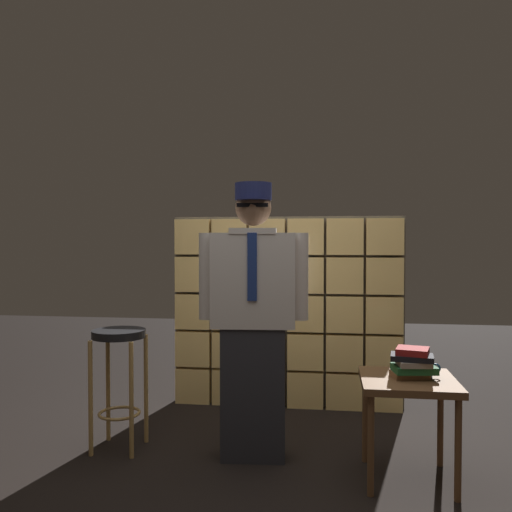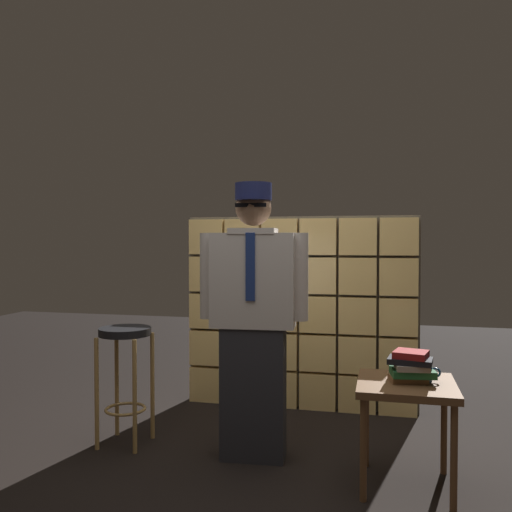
% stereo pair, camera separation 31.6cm
% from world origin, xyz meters
% --- Properties ---
extents(ground_plane, '(12.00, 12.00, 0.00)m').
position_xyz_m(ground_plane, '(0.00, 0.00, 0.00)').
color(ground_plane, black).
extents(glass_block_wall, '(1.87, 0.10, 1.56)m').
position_xyz_m(glass_block_wall, '(-0.00, 1.42, 0.76)').
color(glass_block_wall, '#F2C672').
rests_on(glass_block_wall, ground).
extents(standing_person, '(0.68, 0.30, 1.69)m').
position_xyz_m(standing_person, '(-0.12, 0.36, 0.88)').
color(standing_person, '#28282D').
rests_on(standing_person, ground).
extents(bar_stool, '(0.34, 0.34, 0.77)m').
position_xyz_m(bar_stool, '(-1.00, 0.39, 0.57)').
color(bar_stool, black).
rests_on(bar_stool, ground).
extents(side_table, '(0.52, 0.52, 0.58)m').
position_xyz_m(side_table, '(0.78, 0.18, 0.50)').
color(side_table, brown).
rests_on(side_table, ground).
extents(book_stack, '(0.26, 0.20, 0.17)m').
position_xyz_m(book_stack, '(0.80, 0.18, 0.66)').
color(book_stack, brown).
rests_on(book_stack, side_table).
extents(coffee_mug, '(0.13, 0.08, 0.09)m').
position_xyz_m(coffee_mug, '(0.88, 0.22, 0.62)').
color(coffee_mug, navy).
rests_on(coffee_mug, side_table).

